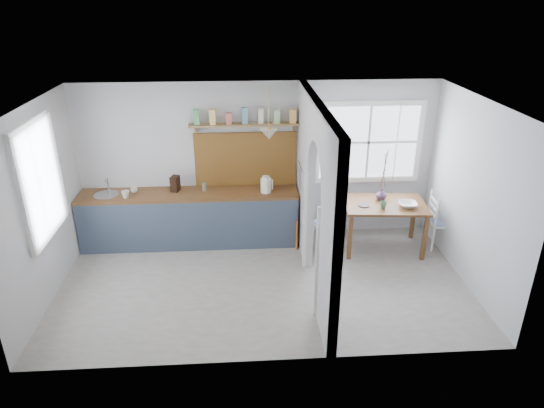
{
  "coord_description": "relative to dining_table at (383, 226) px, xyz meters",
  "views": [
    {
      "loc": [
        -0.27,
        -5.93,
        3.89
      ],
      "look_at": [
        0.15,
        0.41,
        1.06
      ],
      "focal_mm": 32.0,
      "sensor_mm": 36.0,
      "label": 1
    }
  ],
  "objects": [
    {
      "name": "pendant_lamp",
      "position": [
        -1.82,
        0.24,
        1.48
      ],
      "size": [
        0.26,
        0.26,
        0.16
      ],
      "primitive_type": "cone",
      "color": "beige",
      "rests_on": "ceiling"
    },
    {
      "name": "kettle",
      "position": [
        -1.87,
        0.33,
        0.64
      ],
      "size": [
        0.28,
        0.26,
        0.28
      ],
      "primitive_type": null,
      "rotation": [
        0.0,
        0.0,
        0.4
      ],
      "color": "white",
      "rests_on": "counter"
    },
    {
      "name": "chair_right",
      "position": [
        0.99,
        -0.01,
        0.07
      ],
      "size": [
        0.46,
        0.46,
        0.92
      ],
      "primitive_type": null,
      "rotation": [
        0.0,
        0.0,
        1.48
      ],
      "color": "white",
      "rests_on": "floor"
    },
    {
      "name": "table_cup",
      "position": [
        -0.09,
        -0.17,
        0.45
      ],
      "size": [
        0.13,
        0.13,
        0.1
      ],
      "primitive_type": "imported",
      "rotation": [
        0.0,
        0.0,
        0.14
      ],
      "color": "#4D7D55",
      "rests_on": "dining_table"
    },
    {
      "name": "floor",
      "position": [
        -1.97,
        -0.91,
        -0.4
      ],
      "size": [
        5.8,
        3.2,
        0.01
      ],
      "primitive_type": "cube",
      "color": "#9A9690",
      "rests_on": "ground"
    },
    {
      "name": "dining_table",
      "position": [
        0.0,
        0.0,
        0.0
      ],
      "size": [
        1.34,
        0.95,
        0.79
      ],
      "primitive_type": null,
      "rotation": [
        0.0,
        0.0,
        -0.08
      ],
      "color": "brown",
      "rests_on": "floor"
    },
    {
      "name": "ceiling",
      "position": [
        -1.97,
        -0.91,
        2.2
      ],
      "size": [
        5.8,
        3.2,
        0.01
      ],
      "primitive_type": "cube",
      "color": "silver",
      "rests_on": "walls"
    },
    {
      "name": "plate",
      "position": [
        -0.36,
        -0.06,
        0.4
      ],
      "size": [
        0.24,
        0.24,
        0.02
      ],
      "primitive_type": "cylinder",
      "rotation": [
        0.0,
        0.0,
        0.42
      ],
      "color": "#322628",
      "rests_on": "dining_table"
    },
    {
      "name": "utensil_rail",
      "position": [
        -1.36,
        -0.01,
        1.05
      ],
      "size": [
        0.02,
        0.5,
        0.02
      ],
      "primitive_type": "cylinder",
      "rotation": [
        1.57,
        0.0,
        0.0
      ],
      "color": "#B5B6B8",
      "rests_on": "partition"
    },
    {
      "name": "counter",
      "position": [
        -3.1,
        0.41,
        0.06
      ],
      "size": [
        3.5,
        0.6,
        0.9
      ],
      "color": "brown",
      "rests_on": "floor"
    },
    {
      "name": "chair_left",
      "position": [
        -0.89,
        0.09,
        0.02
      ],
      "size": [
        0.47,
        0.47,
        0.84
      ],
      "primitive_type": null,
      "rotation": [
        0.0,
        0.0,
        -1.3
      ],
      "color": "white",
      "rests_on": "floor"
    },
    {
      "name": "towel_orange",
      "position": [
        -1.39,
        0.04,
        -0.15
      ],
      "size": [
        0.02,
        0.03,
        0.51
      ],
      "primitive_type": "cube",
      "color": "orange",
      "rests_on": "counter"
    },
    {
      "name": "mug_a",
      "position": [
        -4.06,
        0.24,
        0.56
      ],
      "size": [
        0.12,
        0.12,
        0.12
      ],
      "primitive_type": "imported",
      "rotation": [
        0.0,
        0.0,
        -0.0
      ],
      "color": "beige",
      "rests_on": "counter"
    },
    {
      "name": "walls",
      "position": [
        -1.97,
        -0.91,
        0.9
      ],
      "size": [
        5.81,
        3.21,
        2.6
      ],
      "color": "silver",
      "rests_on": "floor"
    },
    {
      "name": "knife_block",
      "position": [
        -3.32,
        0.48,
        0.63
      ],
      "size": [
        0.16,
        0.19,
        0.25
      ],
      "primitive_type": "cube",
      "rotation": [
        0.0,
        0.0,
        -0.3
      ],
      "color": "black",
      "rests_on": "counter"
    },
    {
      "name": "vase",
      "position": [
        -0.03,
        0.16,
        0.49
      ],
      "size": [
        0.21,
        0.21,
        0.18
      ],
      "primitive_type": "imported",
      "rotation": [
        0.0,
        0.0,
        -0.27
      ],
      "color": "#523658",
      "rests_on": "dining_table"
    },
    {
      "name": "towel_magenta",
      "position": [
        -1.39,
        0.05,
        -0.12
      ],
      "size": [
        0.02,
        0.03,
        0.52
      ],
      "primitive_type": "cube",
      "color": "#A7194E",
      "rests_on": "counter"
    },
    {
      "name": "partition",
      "position": [
        -1.27,
        -0.86,
        1.05
      ],
      "size": [
        0.12,
        3.2,
        2.6
      ],
      "color": "silver",
      "rests_on": "floor"
    },
    {
      "name": "sink",
      "position": [
        -4.4,
        0.39,
        0.49
      ],
      "size": [
        0.4,
        0.4,
        0.02
      ],
      "primitive_type": "cylinder",
      "color": "#B5B6B8",
      "rests_on": "counter"
    },
    {
      "name": "mug_b",
      "position": [
        -3.97,
        0.46,
        0.55
      ],
      "size": [
        0.13,
        0.13,
        0.08
      ],
      "primitive_type": "imported",
      "rotation": [
        0.0,
        0.0,
        0.27
      ],
      "color": "silver",
      "rests_on": "counter"
    },
    {
      "name": "kitchen_window",
      "position": [
        -4.84,
        -0.91,
        1.25
      ],
      "size": [
        0.1,
        1.16,
        1.5
      ],
      "primitive_type": null,
      "color": "white",
      "rests_on": "walls"
    },
    {
      "name": "bowl",
      "position": [
        0.31,
        -0.14,
        0.43
      ],
      "size": [
        0.31,
        0.31,
        0.07
      ],
      "primitive_type": "imported",
      "rotation": [
        0.0,
        0.0,
        -0.09
      ],
      "color": "white",
      "rests_on": "dining_table"
    },
    {
      "name": "shelf",
      "position": [
        -2.18,
        0.58,
        1.61
      ],
      "size": [
        1.75,
        0.2,
        0.21
      ],
      "color": "olive",
      "rests_on": "walls"
    },
    {
      "name": "jar",
      "position": [
        -2.85,
        0.46,
        0.57
      ],
      "size": [
        0.09,
        0.09,
        0.14
      ],
      "primitive_type": "cylinder",
      "rotation": [
        0.0,
        0.0,
        -0.03
      ],
      "color": "#72644A",
      "rests_on": "counter"
    },
    {
      "name": "backsplash",
      "position": [
        -2.18,
        0.66,
        0.95
      ],
      "size": [
        1.65,
        0.03,
        0.9
      ],
      "primitive_type": "cube",
      "color": "brown",
      "rests_on": "walls"
    },
    {
      "name": "nook_window",
      "position": [
        -0.17,
        0.65,
        1.2
      ],
      "size": [
        1.76,
        0.1,
        1.3
      ],
      "primitive_type": null,
      "color": "white",
      "rests_on": "walls"
    }
  ]
}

